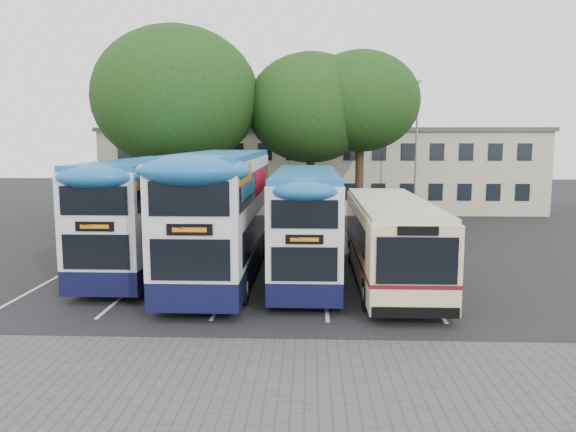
# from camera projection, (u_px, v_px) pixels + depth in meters

# --- Properties ---
(ground) EXTENTS (120.00, 120.00, 0.00)m
(ground) POSITION_uv_depth(u_px,v_px,m) (336.00, 317.00, 17.12)
(ground) COLOR black
(ground) RESTS_ON ground
(paving_strip) EXTENTS (40.00, 6.00, 0.01)m
(paving_strip) POSITION_uv_depth(u_px,v_px,m) (254.00, 388.00, 12.25)
(paving_strip) COLOR #595654
(paving_strip) RESTS_ON ground
(bay_lines) EXTENTS (14.12, 11.00, 0.01)m
(bay_lines) POSITION_uv_depth(u_px,v_px,m) (235.00, 276.00, 22.22)
(bay_lines) COLOR silver
(bay_lines) RESTS_ON ground
(depot_building) EXTENTS (32.40, 8.40, 6.20)m
(depot_building) POSITION_uv_depth(u_px,v_px,m) (321.00, 168.00, 43.41)
(depot_building) COLOR #BDB998
(depot_building) RESTS_ON ground
(lamp_post) EXTENTS (0.25, 1.05, 9.06)m
(lamp_post) POSITION_uv_depth(u_px,v_px,m) (416.00, 144.00, 35.96)
(lamp_post) COLOR gray
(lamp_post) RESTS_ON ground
(tree_left) EXTENTS (9.66, 9.66, 11.88)m
(tree_left) POSITION_uv_depth(u_px,v_px,m) (176.00, 98.00, 32.51)
(tree_left) COLOR black
(tree_left) RESTS_ON ground
(tree_mid) EXTENTS (7.64, 7.64, 10.47)m
(tree_mid) POSITION_uv_depth(u_px,v_px,m) (311.00, 108.00, 33.27)
(tree_mid) COLOR black
(tree_mid) RESTS_ON ground
(tree_right) EXTENTS (6.94, 6.94, 10.54)m
(tree_right) POSITION_uv_depth(u_px,v_px,m) (361.00, 102.00, 32.87)
(tree_right) COLOR black
(tree_right) RESTS_ON ground
(bus_dd_left) EXTENTS (2.65, 10.92, 4.55)m
(bus_dd_left) POSITION_uv_depth(u_px,v_px,m) (145.00, 209.00, 23.31)
(bus_dd_left) COLOR black
(bus_dd_left) RESTS_ON ground
(bus_dd_mid) EXTENTS (2.84, 11.70, 4.88)m
(bus_dd_mid) POSITION_uv_depth(u_px,v_px,m) (222.00, 209.00, 21.89)
(bus_dd_mid) COLOR black
(bus_dd_mid) RESTS_ON ground
(bus_dd_right) EXTENTS (2.43, 10.03, 4.18)m
(bus_dd_right) POSITION_uv_depth(u_px,v_px,m) (306.00, 219.00, 21.78)
(bus_dd_right) COLOR black
(bus_dd_right) RESTS_ON ground
(bus_single) EXTENTS (2.68, 10.52, 3.14)m
(bus_single) POSITION_uv_depth(u_px,v_px,m) (390.00, 236.00, 21.15)
(bus_single) COLOR beige
(bus_single) RESTS_ON ground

